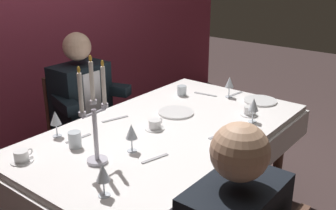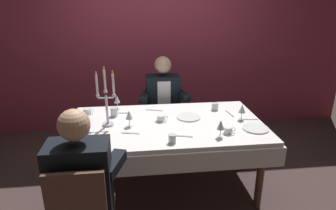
{
  "view_description": "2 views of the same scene",
  "coord_description": "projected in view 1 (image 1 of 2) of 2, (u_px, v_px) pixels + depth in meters",
  "views": [
    {
      "loc": [
        -1.82,
        -1.45,
        1.77
      ],
      "look_at": [
        0.07,
        0.04,
        0.87
      ],
      "focal_mm": 42.95,
      "sensor_mm": 36.0,
      "label": 1
    },
    {
      "loc": [
        -0.3,
        -2.65,
        1.89
      ],
      "look_at": [
        0.02,
        0.07,
        0.9
      ],
      "focal_mm": 31.25,
      "sensor_mm": 36.0,
      "label": 2
    }
  ],
  "objects": [
    {
      "name": "candelabra",
      "position": [
        95.0,
        121.0,
        2.04
      ],
      "size": [
        0.19,
        0.11,
        0.58
      ],
      "color": "silver",
      "rests_on": "dining_table"
    },
    {
      "name": "coffee_cup_1",
      "position": [
        22.0,
        157.0,
        2.12
      ],
      "size": [
        0.13,
        0.12,
        0.06
      ],
      "color": "white",
      "rests_on": "dining_table"
    },
    {
      "name": "knife_3",
      "position": [
        115.0,
        119.0,
        2.67
      ],
      "size": [
        0.19,
        0.07,
        0.01
      ],
      "primitive_type": "cube",
      "rotation": [
        0.0,
        0.0,
        -0.3
      ],
      "color": "#B7B7BC",
      "rests_on": "dining_table"
    },
    {
      "name": "coffee_cup_2",
      "position": [
        155.0,
        125.0,
        2.52
      ],
      "size": [
        0.13,
        0.12,
        0.06
      ],
      "color": "white",
      "rests_on": "dining_table"
    },
    {
      "name": "wine_glass_1",
      "position": [
        103.0,
        173.0,
        1.79
      ],
      "size": [
        0.07,
        0.07,
        0.16
      ],
      "color": "silver",
      "rests_on": "dining_table"
    },
    {
      "name": "water_tumbler_2",
      "position": [
        182.0,
        91.0,
        3.12
      ],
      "size": [
        0.07,
        0.07,
        0.08
      ],
      "primitive_type": "cylinder",
      "color": "silver",
      "rests_on": "dining_table"
    },
    {
      "name": "wine_glass_0",
      "position": [
        131.0,
        132.0,
        2.2
      ],
      "size": [
        0.07,
        0.07,
        0.16
      ],
      "color": "silver",
      "rests_on": "dining_table"
    },
    {
      "name": "spoon_1",
      "position": [
        235.0,
        94.0,
        3.15
      ],
      "size": [
        0.17,
        0.04,
        0.01
      ],
      "primitive_type": "cube",
      "rotation": [
        0.0,
        0.0,
        -0.12
      ],
      "color": "#B7B7BC",
      "rests_on": "dining_table"
    },
    {
      "name": "seated_diner_1",
      "position": [
        81.0,
        98.0,
        3.09
      ],
      "size": [
        0.63,
        0.48,
        1.24
      ],
      "color": "brown",
      "rests_on": "ground_plane"
    },
    {
      "name": "wine_glass_2",
      "position": [
        254.0,
        105.0,
        2.59
      ],
      "size": [
        0.07,
        0.07,
        0.16
      ],
      "color": "silver",
      "rests_on": "dining_table"
    },
    {
      "name": "wine_glass_3",
      "position": [
        229.0,
        83.0,
        3.05
      ],
      "size": [
        0.07,
        0.07,
        0.16
      ],
      "color": "silver",
      "rests_on": "dining_table"
    },
    {
      "name": "fork_5",
      "position": [
        155.0,
        158.0,
        2.15
      ],
      "size": [
        0.17,
        0.06,
        0.01
      ],
      "primitive_type": "cube",
      "rotation": [
        0.0,
        0.0,
        -0.25
      ],
      "color": "#B7B7BC",
      "rests_on": "dining_table"
    },
    {
      "name": "back_wall",
      "position": [
        7.0,
        9.0,
        3.29
      ],
      "size": [
        6.0,
        0.12,
        2.7
      ],
      "primitive_type": "cube",
      "color": "#9A344D",
      "rests_on": "ground_plane"
    },
    {
      "name": "dinner_plate_1",
      "position": [
        260.0,
        101.0,
        2.99
      ],
      "size": [
        0.25,
        0.25,
        0.01
      ],
      "primitive_type": "cylinder",
      "color": "white",
      "rests_on": "dining_table"
    },
    {
      "name": "dinner_plate_0",
      "position": [
        176.0,
        112.0,
        2.77
      ],
      "size": [
        0.25,
        0.25,
        0.01
      ],
      "primitive_type": "cylinder",
      "color": "white",
      "rests_on": "dining_table"
    },
    {
      "name": "knife_4",
      "position": [
        205.0,
        94.0,
        3.14
      ],
      "size": [
        0.04,
        0.19,
        0.01
      ],
      "primitive_type": "cube",
      "rotation": [
        0.0,
        0.0,
        1.71
      ],
      "color": "#B7B7BC",
      "rests_on": "dining_table"
    },
    {
      "name": "wine_glass_4",
      "position": [
        55.0,
        118.0,
        2.38
      ],
      "size": [
        0.07,
        0.07,
        0.16
      ],
      "color": "silver",
      "rests_on": "dining_table"
    },
    {
      "name": "spoon_2",
      "position": [
        220.0,
        135.0,
        2.43
      ],
      "size": [
        0.17,
        0.07,
        0.01
      ],
      "primitive_type": "cube",
      "rotation": [
        0.0,
        0.0,
        -0.29
      ],
      "color": "#B7B7BC",
      "rests_on": "dining_table"
    },
    {
      "name": "dining_table",
      "position": [
        166.0,
        145.0,
        2.58
      ],
      "size": [
        1.94,
        1.14,
        0.74
      ],
      "color": "white",
      "rests_on": "ground_plane"
    },
    {
      "name": "fork_0",
      "position": [
        79.0,
        138.0,
        2.39
      ],
      "size": [
        0.17,
        0.03,
        0.01
      ],
      "primitive_type": "cube",
      "rotation": [
        0.0,
        0.0,
        -0.1
      ],
      "color": "#B7B7BC",
      "rests_on": "dining_table"
    },
    {
      "name": "coffee_cup_0",
      "position": [
        250.0,
        111.0,
        2.74
      ],
      "size": [
        0.13,
        0.12,
        0.06
      ],
      "color": "white",
      "rests_on": "dining_table"
    },
    {
      "name": "water_tumbler_0",
      "position": [
        75.0,
        140.0,
        2.27
      ],
      "size": [
        0.07,
        0.07,
        0.09
      ],
      "primitive_type": "cylinder",
      "color": "silver",
      "rests_on": "dining_table"
    },
    {
      "name": "water_tumbler_1",
      "position": [
        225.0,
        142.0,
        2.27
      ],
      "size": [
        0.07,
        0.07,
        0.08
      ],
      "primitive_type": "cylinder",
      "color": "silver",
      "rests_on": "dining_table"
    }
  ]
}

